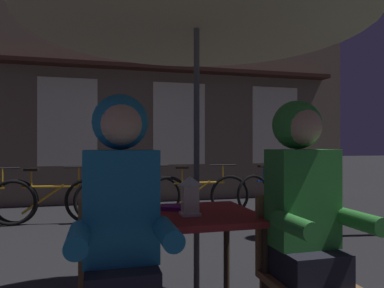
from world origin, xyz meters
The scene contains 12 objects.
cafe_table centered at (0.00, 0.00, 0.64)m, with size 0.72×0.72×0.74m.
lantern centered at (-0.06, -0.08, 0.86)m, with size 0.11×0.11×0.23m.
chair_left centered at (-0.48, -0.37, 0.49)m, with size 0.40×0.40×0.87m.
chair_right centered at (0.48, -0.37, 0.49)m, with size 0.40×0.40×0.87m.
person_left_hooded centered at (-0.48, -0.43, 0.85)m, with size 0.45×0.56×1.40m.
person_right_hooded centered at (0.48, -0.43, 0.85)m, with size 0.45×0.56×1.40m.
shopfront_building centered at (-0.07, 5.40, 3.09)m, with size 10.00×0.93×6.20m.
bicycle_second centered at (-1.26, 3.42, 0.35)m, with size 1.67×0.31×0.84m.
bicycle_third centered at (-0.13, 3.43, 0.35)m, with size 1.67×0.29×0.84m.
bicycle_fourth centered at (0.98, 3.39, 0.35)m, with size 1.68×0.15×0.84m.
bicycle_fifth centered at (2.40, 3.49, 0.35)m, with size 1.64×0.45×0.84m.
book centered at (-0.09, 0.12, 0.75)m, with size 0.20×0.14×0.02m, color #661E7A.
Camera 1 is at (-0.58, -2.10, 1.15)m, focal length 33.09 mm.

